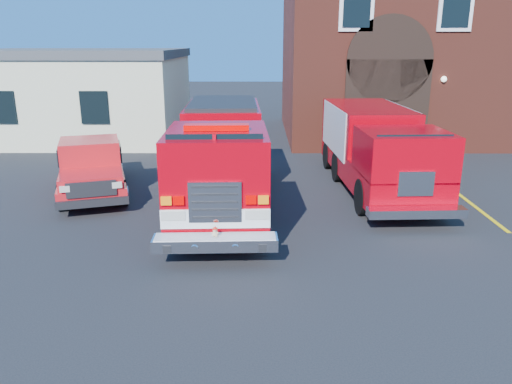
{
  "coord_description": "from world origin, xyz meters",
  "views": [
    {
      "loc": [
        0.08,
        -12.47,
        4.71
      ],
      "look_at": [
        0.0,
        -1.2,
        1.3
      ],
      "focal_mm": 35.0,
      "sensor_mm": 36.0,
      "label": 1
    }
  ],
  "objects_px": {
    "pickup_truck": "(92,167)",
    "fire_station": "(434,51)",
    "side_building": "(80,93)",
    "secondary_truck": "(376,147)",
    "fire_engine": "(221,155)"
  },
  "relations": [
    {
      "from": "side_building",
      "to": "secondary_truck",
      "type": "height_order",
      "value": "side_building"
    },
    {
      "from": "fire_station",
      "to": "side_building",
      "type": "bearing_deg",
      "value": -176.86
    },
    {
      "from": "pickup_truck",
      "to": "fire_station",
      "type": "bearing_deg",
      "value": 37.12
    },
    {
      "from": "fire_engine",
      "to": "secondary_truck",
      "type": "bearing_deg",
      "value": 17.6
    },
    {
      "from": "fire_station",
      "to": "fire_engine",
      "type": "distance_m",
      "value": 15.83
    },
    {
      "from": "fire_station",
      "to": "side_building",
      "type": "relative_size",
      "value": 1.49
    },
    {
      "from": "fire_station",
      "to": "secondary_truck",
      "type": "bearing_deg",
      "value": -116.14
    },
    {
      "from": "fire_engine",
      "to": "pickup_truck",
      "type": "height_order",
      "value": "fire_engine"
    },
    {
      "from": "fire_engine",
      "to": "secondary_truck",
      "type": "height_order",
      "value": "fire_engine"
    },
    {
      "from": "secondary_truck",
      "to": "fire_station",
      "type": "bearing_deg",
      "value": 63.86
    },
    {
      "from": "fire_engine",
      "to": "secondary_truck",
      "type": "xyz_separation_m",
      "value": [
        4.98,
        1.58,
        -0.06
      ]
    },
    {
      "from": "secondary_truck",
      "to": "pickup_truck",
      "type": "bearing_deg",
      "value": -176.81
    },
    {
      "from": "pickup_truck",
      "to": "secondary_truck",
      "type": "distance_m",
      "value": 9.29
    },
    {
      "from": "side_building",
      "to": "pickup_truck",
      "type": "height_order",
      "value": "side_building"
    },
    {
      "from": "side_building",
      "to": "pickup_truck",
      "type": "xyz_separation_m",
      "value": [
        3.66,
        -9.86,
        -1.37
      ]
    }
  ]
}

